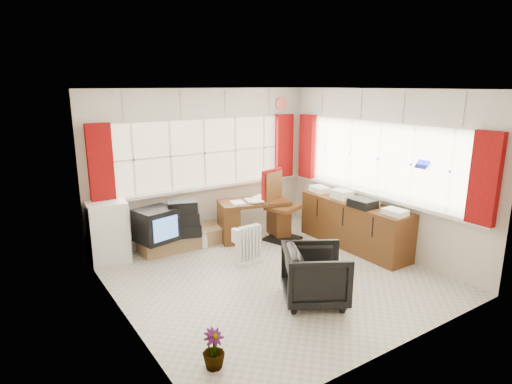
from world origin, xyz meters
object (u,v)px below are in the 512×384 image
mini_fridge (108,231)px  desk (254,217)px  desk_lamp (273,181)px  office_chair (316,275)px  task_chair (277,203)px  credenza (354,224)px  crt_tv (156,225)px  tv_bench (184,239)px  radiator (248,249)px

mini_fridge → desk: bearing=-9.8°
desk_lamp → office_chair: bearing=-113.8°
desk_lamp → task_chair: size_ratio=0.35×
desk → credenza: bearing=-46.9°
crt_tv → mini_fridge: mini_fridge is taller
crt_tv → office_chair: bearing=-66.0°
desk → desk_lamp: desk_lamp is taller
desk → credenza: size_ratio=0.63×
tv_bench → radiator: bearing=-67.9°
desk → crt_tv: crt_tv is taller
desk → desk_lamp: 0.71m
crt_tv → mini_fridge: (-0.66, 0.22, -0.04)m
desk → radiator: (-0.67, -0.87, -0.13)m
task_chair → radiator: size_ratio=2.02×
office_chair → mini_fridge: bearing=63.9°
credenza → radiator: bearing=169.5°
office_chair → credenza: size_ratio=0.38×
desk_lamp → credenza: 1.53m
tv_bench → crt_tv: bearing=-164.3°
radiator → crt_tv: size_ratio=0.91×
task_chair → radiator: task_chair is taller
task_chair → tv_bench: bearing=160.4°
desk_lamp → task_chair: 0.41m
radiator → credenza: size_ratio=0.29×
desk → desk_lamp: size_ratio=3.06×
task_chair → desk_lamp: bearing=69.0°
radiator → mini_fridge: mini_fridge is taller
desk_lamp → radiator: (-1.09, -0.90, -0.72)m
office_chair → desk: bearing=15.8°
office_chair → mini_fridge: 3.15m
task_chair → mini_fridge: task_chair is taller
tv_bench → task_chair: bearing=-19.6°
tv_bench → mini_fridge: 1.21m
task_chair → office_chair: size_ratio=1.58×
desk_lamp → radiator: desk_lamp is taller
task_chair → mini_fridge: bearing=167.1°
task_chair → credenza: bearing=-51.2°
office_chair → tv_bench: 2.62m
office_chair → crt_tv: bearing=54.5°
office_chair → credenza: (1.70, 1.03, 0.05)m
tv_bench → mini_fridge: bearing=176.1°
task_chair → crt_tv: 2.02m
mini_fridge → radiator: bearing=-37.7°
office_chair → crt_tv: size_ratio=1.17×
desk → crt_tv: (-1.66, 0.18, 0.13)m
credenza → mini_fridge: bearing=155.0°
desk_lamp → credenza: (0.71, -1.23, -0.56)m
task_chair → radiator: 1.26m
office_chair → tv_bench: bearing=43.2°
desk → office_chair: size_ratio=1.69×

